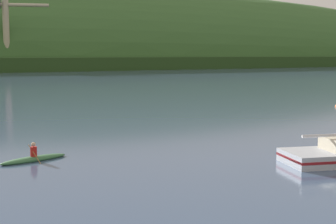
% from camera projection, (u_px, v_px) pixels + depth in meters
% --- Properties ---
extents(far_shoreline_hill, '(605.09, 147.41, 66.20)m').
position_uv_depth(far_shoreline_hill, '(149.00, 65.00, 229.96)').
color(far_shoreline_hill, '#27431B').
rests_on(far_shoreline_hill, ground).
extents(dockside_crane, '(16.84, 6.39, 21.82)m').
position_uv_depth(dockside_crane, '(8.00, 35.00, 158.87)').
color(dockside_crane, '#4C4C51').
rests_on(dockside_crane, ground).
extents(canoe_with_paddler, '(3.57, 1.81, 1.02)m').
position_uv_depth(canoe_with_paddler, '(34.00, 159.00, 24.91)').
color(canoe_with_paddler, '#33663D').
rests_on(canoe_with_paddler, ground).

